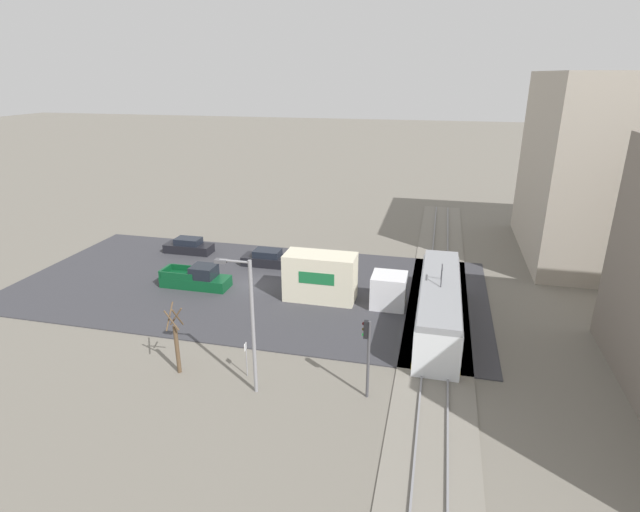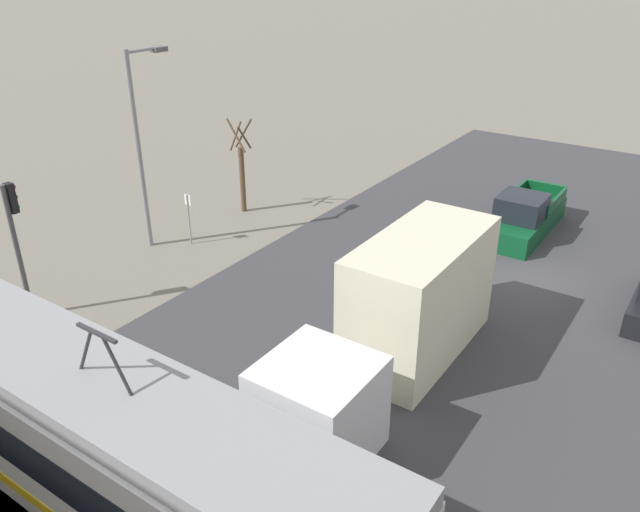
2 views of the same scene
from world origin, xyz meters
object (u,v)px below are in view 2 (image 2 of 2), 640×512
object	(u,v)px
pickup_truck	(524,217)
street_lamp_near_crossing	(141,137)
no_parking_sign	(189,214)
street_tree	(242,170)
traffic_light_pole	(16,232)
light_rail_tram	(118,447)
box_truck	(399,318)

from	to	relation	value
pickup_truck	street_lamp_near_crossing	size ratio (longest dim) A/B	0.72
street_lamp_near_crossing	no_parking_sign	bearing A→B (deg)	-147.68
street_tree	street_lamp_near_crossing	world-z (taller)	street_lamp_near_crossing
traffic_light_pole	street_tree	distance (m)	10.93
light_rail_tram	street_lamp_near_crossing	bearing A→B (deg)	-44.64
light_rail_tram	box_truck	size ratio (longest dim) A/B	1.42
street_tree	street_lamp_near_crossing	size ratio (longest dim) A/B	0.56
light_rail_tram	pickup_truck	xyz separation A→B (m)	(-2.39, -19.06, -0.88)
box_truck	traffic_light_pole	xyz separation A→B (m)	(11.34, 3.98, 1.22)
box_truck	street_tree	distance (m)	13.48
light_rail_tram	box_truck	distance (m)	7.96
traffic_light_pole	street_lamp_near_crossing	distance (m)	6.34
no_parking_sign	street_tree	bearing A→B (deg)	-81.82
light_rail_tram	traffic_light_pole	bearing A→B (deg)	-22.04
pickup_truck	no_parking_sign	size ratio (longest dim) A/B	2.61
box_truck	pickup_truck	bearing A→B (deg)	-89.52
street_lamp_near_crossing	no_parking_sign	distance (m)	3.50
pickup_truck	street_lamp_near_crossing	distance (m)	15.82
box_truck	traffic_light_pole	size ratio (longest dim) A/B	2.02
traffic_light_pole	street_tree	bearing A→B (deg)	-88.77
pickup_truck	traffic_light_pole	size ratio (longest dim) A/B	1.22
light_rail_tram	street_tree	size ratio (longest dim) A/B	3.03
box_truck	street_lamp_near_crossing	distance (m)	12.76
traffic_light_pole	no_parking_sign	world-z (taller)	traffic_light_pole
light_rail_tram	street_lamp_near_crossing	xyz separation A→B (m)	(9.80, -9.68, 2.80)
light_rail_tram	no_parking_sign	world-z (taller)	light_rail_tram
light_rail_tram	street_lamp_near_crossing	world-z (taller)	street_lamp_near_crossing
traffic_light_pole	street_lamp_near_crossing	world-z (taller)	street_lamp_near_crossing
street_lamp_near_crossing	box_truck	bearing A→B (deg)	170.23
street_tree	no_parking_sign	world-z (taller)	street_tree
traffic_light_pole	street_lamp_near_crossing	size ratio (longest dim) A/B	0.59
pickup_truck	street_tree	bearing A→B (deg)	21.83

